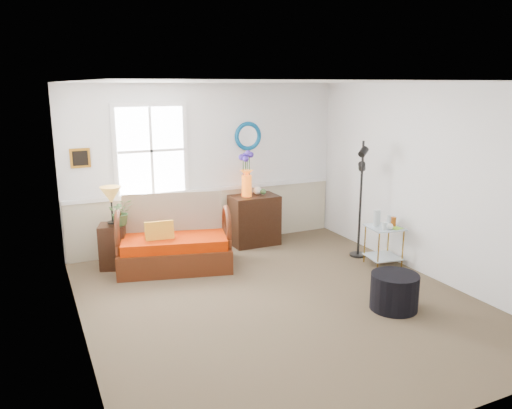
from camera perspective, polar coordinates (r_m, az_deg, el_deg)
name	(u,v)px	position (r m, az deg, el deg)	size (l,w,h in m)	color
floor	(279,301)	(6.19, 2.66, -11.01)	(4.50, 5.00, 0.01)	brown
ceiling	(282,82)	(5.63, 2.96, 13.83)	(4.50, 5.00, 0.01)	white
walls	(280,197)	(5.77, 2.81, 0.81)	(4.51, 5.01, 2.60)	white
wainscot	(209,218)	(8.18, -5.39, -1.52)	(4.46, 0.02, 0.90)	#C3B799
chair_rail	(209,190)	(8.07, -5.44, 1.69)	(4.46, 0.04, 0.06)	white
window	(151,151)	(7.70, -11.90, 6.03)	(1.14, 0.06, 1.44)	white
picture	(80,158)	(7.55, -19.46, 5.02)	(0.28, 0.03, 0.28)	#C37C20
mirror	(248,136)	(8.20, -0.95, 7.82)	(0.47, 0.47, 0.07)	#1173AB
loveseat	(174,233)	(7.18, -9.37, -3.29)	(1.57, 0.89, 1.02)	#49220D
throw_pillow	(160,235)	(7.07, -10.95, -3.48)	(0.39, 0.10, 0.39)	#DA5906
lamp_stand	(113,246)	(7.44, -16.01, -4.60)	(0.36, 0.36, 0.64)	black
table_lamp	(112,206)	(7.29, -16.17, -0.14)	(0.30, 0.30, 0.54)	#C18834
potted_plant	(121,215)	(7.26, -15.15, -1.14)	(0.34, 0.38, 0.29)	#3D6031
cabinet	(254,220)	(8.18, -0.20, -1.77)	(0.76, 0.49, 0.82)	black
flower_vase	(247,174)	(7.97, -1.08, 3.46)	(0.21, 0.21, 0.71)	orange
side_table	(383,246)	(7.48, 14.36, -4.63)	(0.46, 0.46, 0.58)	#AB8126
tabletop_items	(386,219)	(7.37, 14.68, -1.57)	(0.39, 0.39, 0.23)	silver
floor_lamp	(361,200)	(7.64, 11.86, 0.53)	(0.26, 0.26, 1.77)	black
ottoman	(394,292)	(6.13, 15.52, -9.57)	(0.56, 0.56, 0.43)	black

